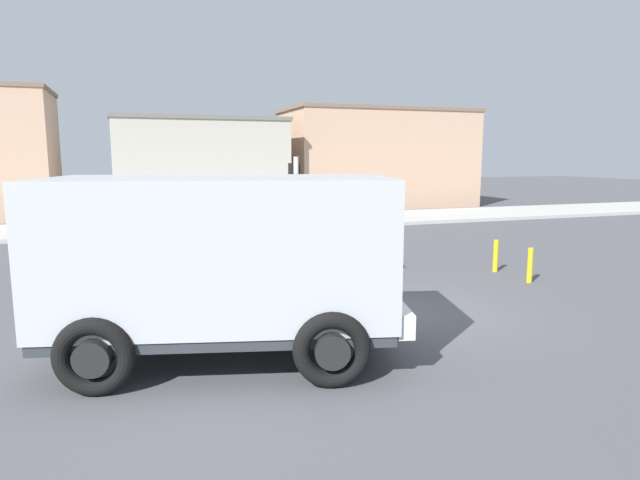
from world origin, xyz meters
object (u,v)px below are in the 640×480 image
at_px(car_red_near, 150,238).
at_px(bollard_far, 496,256).
at_px(truck_foreground, 224,256).
at_px(pedestrian_near_kerb, 227,221).
at_px(traffic_light_pole, 295,204).
at_px(bollard_near, 530,265).
at_px(cyclist, 370,246).

height_order(car_red_near, bollard_far, car_red_near).
xyz_separation_m(truck_foreground, pedestrian_near_kerb, (1.95, 11.51, -0.82)).
bearing_deg(pedestrian_near_kerb, traffic_light_pole, -86.62).
bearing_deg(bollard_near, truck_foreground, -161.71).
xyz_separation_m(bollard_near, bollard_far, (0.00, 1.40, 0.00)).
relative_size(bollard_near, bollard_far, 1.00).
height_order(pedestrian_near_kerb, bollard_far, pedestrian_near_kerb).
height_order(truck_foreground, traffic_light_pole, traffic_light_pole).
distance_m(truck_foreground, bollard_near, 8.75).
bearing_deg(bollard_far, pedestrian_near_kerb, 130.33).
relative_size(car_red_near, pedestrian_near_kerb, 2.62).
relative_size(traffic_light_pole, pedestrian_near_kerb, 1.98).
relative_size(pedestrian_near_kerb, bollard_near, 1.80).
relative_size(car_red_near, bollard_near, 4.72).
height_order(car_red_near, bollard_near, car_red_near).
bearing_deg(car_red_near, traffic_light_pole, -51.27).
relative_size(truck_foreground, pedestrian_near_kerb, 3.61).
relative_size(truck_foreground, bollard_far, 6.50).
distance_m(traffic_light_pole, bollard_near, 6.21).
distance_m(truck_foreground, bollard_far, 9.28).
xyz_separation_m(traffic_light_pole, pedestrian_near_kerb, (-0.44, 7.40, -1.22)).
relative_size(truck_foreground, cyclist, 3.40).
xyz_separation_m(cyclist, car_red_near, (-5.43, 3.68, -0.05)).
height_order(cyclist, bollard_far, cyclist).
relative_size(truck_foreground, bollard_near, 6.50).
relative_size(cyclist, traffic_light_pole, 0.54).
bearing_deg(truck_foreground, traffic_light_pole, 59.76).
bearing_deg(cyclist, truck_foreground, -135.33).
height_order(truck_foreground, bollard_near, truck_foreground).
bearing_deg(truck_foreground, cyclist, 44.67).
relative_size(cyclist, bollard_near, 1.91).
distance_m(cyclist, car_red_near, 6.56).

